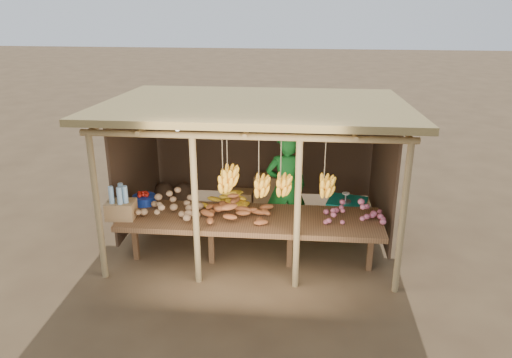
{
  "coord_description": "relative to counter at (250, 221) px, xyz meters",
  "views": [
    {
      "loc": [
        0.7,
        -7.67,
        3.96
      ],
      "look_at": [
        0.0,
        0.0,
        1.05
      ],
      "focal_mm": 35.0,
      "sensor_mm": 36.0,
      "label": 1
    }
  ],
  "objects": [
    {
      "name": "carton_stack",
      "position": [
        -0.06,
        2.08,
        -0.43
      ],
      "size": [
        0.94,
        0.39,
        0.69
      ],
      "color": "#A27748",
      "rests_on": "ground"
    },
    {
      "name": "potato_heap",
      "position": [
        -1.26,
        -0.04,
        0.25
      ],
      "size": [
        1.22,
        1.0,
        0.37
      ],
      "primitive_type": null,
      "rotation": [
        0.0,
        0.0,
        0.41
      ],
      "color": "#9B7550",
      "rests_on": "counter"
    },
    {
      "name": "burlap_sacks",
      "position": [
        -1.72,
        2.08,
        -0.49
      ],
      "size": [
        0.81,
        0.42,
        0.57
      ],
      "color": "#432E1F",
      "rests_on": "ground"
    },
    {
      "name": "tarp_crate",
      "position": [
        1.55,
        1.28,
        -0.42
      ],
      "size": [
        0.76,
        0.69,
        0.77
      ],
      "color": "brown",
      "rests_on": "ground"
    },
    {
      "name": "banana_pile",
      "position": [
        -0.42,
        0.42,
        0.24
      ],
      "size": [
        0.7,
        0.46,
        0.35
      ],
      "primitive_type": null,
      "rotation": [
        0.0,
        0.0,
        0.1
      ],
      "color": "yellow",
      "rests_on": "counter"
    },
    {
      "name": "ground",
      "position": [
        -0.0,
        0.95,
        -0.74
      ],
      "size": [
        60.0,
        60.0,
        0.0
      ],
      "primitive_type": "plane",
      "color": "brown",
      "rests_on": "ground"
    },
    {
      "name": "counter",
      "position": [
        0.0,
        0.0,
        0.0
      ],
      "size": [
        3.9,
        1.05,
        0.8
      ],
      "color": "brown",
      "rests_on": "ground"
    },
    {
      "name": "onion_heap",
      "position": [
        1.53,
        0.08,
        0.24
      ],
      "size": [
        1.03,
        0.83,
        0.36
      ],
      "primitive_type": null,
      "rotation": [
        0.0,
        0.0,
        -0.39
      ],
      "color": "#C56078",
      "rests_on": "counter"
    },
    {
      "name": "tomato_basin",
      "position": [
        -1.72,
        0.36,
        0.14
      ],
      "size": [
        0.37,
        0.37,
        0.19
      ],
      "rotation": [
        0.0,
        0.0,
        -0.1
      ],
      "color": "navy",
      "rests_on": "counter"
    },
    {
      "name": "sweet_potato_heap",
      "position": [
        -0.22,
        -0.04,
        0.24
      ],
      "size": [
        1.2,
        0.93,
        0.36
      ],
      "primitive_type": null,
      "rotation": [
        0.0,
        0.0,
        0.31
      ],
      "color": "#A05429",
      "rests_on": "counter"
    },
    {
      "name": "vendor",
      "position": [
        0.5,
        0.97,
        0.18
      ],
      "size": [
        0.74,
        0.55,
        1.84
      ],
      "primitive_type": "imported",
      "rotation": [
        0.0,
        0.0,
        3.32
      ],
      "color": "#186C24",
      "rests_on": "ground"
    },
    {
      "name": "stall_structure",
      "position": [
        0.05,
        0.93,
        1.17
      ],
      "size": [
        4.7,
        3.5,
        2.43
      ],
      "color": "#9A7D4F",
      "rests_on": "ground"
    },
    {
      "name": "bottle_box",
      "position": [
        -1.9,
        -0.19,
        0.26
      ],
      "size": [
        0.43,
        0.35,
        0.52
      ],
      "color": "#A27748",
      "rests_on": "counter"
    }
  ]
}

